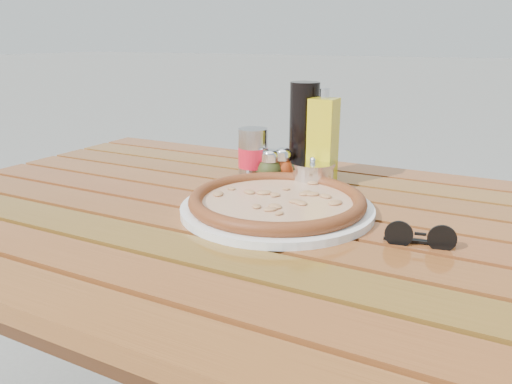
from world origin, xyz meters
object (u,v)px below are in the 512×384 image
at_px(dark_bottle, 304,132).
at_px(parmesan_tin, 312,175).
at_px(pizza, 277,201).
at_px(oregano_shaker, 270,168).
at_px(olive_oil_cruet, 323,142).
at_px(table, 251,247).
at_px(pepper_shaker, 282,166).
at_px(sunglasses, 420,237).
at_px(soda_can, 253,156).
at_px(plate, 277,209).

relative_size(dark_bottle, parmesan_tin, 2.25).
distance_m(pizza, oregano_shaker, 0.18).
relative_size(olive_oil_cruet, parmesan_tin, 2.15).
xyz_separation_m(table, pepper_shaker, (-0.03, 0.20, 0.11)).
relative_size(olive_oil_cruet, sunglasses, 1.91).
xyz_separation_m(dark_bottle, sunglasses, (0.31, -0.28, -0.09)).
distance_m(dark_bottle, parmesan_tin, 0.11).
bearing_deg(dark_bottle, pepper_shaker, -118.36).
distance_m(pizza, pepper_shaker, 0.20).
bearing_deg(dark_bottle, oregano_shaker, -120.26).
height_order(pizza, oregano_shaker, oregano_shaker).
bearing_deg(olive_oil_cruet, sunglasses, -44.88).
relative_size(table, oregano_shaker, 17.07).
height_order(pepper_shaker, olive_oil_cruet, olive_oil_cruet).
distance_m(oregano_shaker, soda_can, 0.05).
relative_size(oregano_shaker, sunglasses, 0.74).
bearing_deg(parmesan_tin, dark_bottle, 127.18).
distance_m(plate, parmesan_tin, 0.17).
xyz_separation_m(dark_bottle, olive_oil_cruet, (0.05, -0.02, -0.01)).
bearing_deg(plate, parmesan_tin, 89.27).
xyz_separation_m(oregano_shaker, parmesan_tin, (0.09, 0.02, -0.01)).
relative_size(table, olive_oil_cruet, 6.67).
relative_size(oregano_shaker, olive_oil_cruet, 0.39).
bearing_deg(plate, pepper_shaker, 111.81).
relative_size(pizza, sunglasses, 3.04).
xyz_separation_m(pizza, soda_can, (-0.14, 0.17, 0.04)).
bearing_deg(pepper_shaker, pizza, -68.19).
bearing_deg(pizza, olive_oil_cruet, 87.97).
relative_size(parmesan_tin, sunglasses, 0.89).
relative_size(pizza, olive_oil_cruet, 1.60).
relative_size(table, pepper_shaker, 17.07).
relative_size(pepper_shaker, parmesan_tin, 0.84).
distance_m(pepper_shaker, parmesan_tin, 0.08).
xyz_separation_m(olive_oil_cruet, parmesan_tin, (-0.01, -0.04, -0.07)).
distance_m(pizza, sunglasses, 0.27).
bearing_deg(pepper_shaker, plate, -68.19).
height_order(pizza, soda_can, soda_can).
bearing_deg(soda_can, parmesan_tin, 1.51).
height_order(pizza, olive_oil_cruet, olive_oil_cruet).
relative_size(pizza, oregano_shaker, 4.09).
distance_m(oregano_shaker, parmesan_tin, 0.10).
bearing_deg(table, sunglasses, -5.67).
bearing_deg(oregano_shaker, olive_oil_cruet, 29.84).
distance_m(pepper_shaker, sunglasses, 0.41).
distance_m(pizza, olive_oil_cruet, 0.23).
relative_size(pizza, soda_can, 2.79).
xyz_separation_m(pizza, dark_bottle, (-0.05, 0.24, 0.09)).
bearing_deg(pizza, dark_bottle, 101.04).
bearing_deg(parmesan_tin, pepper_shaker, 170.94).
relative_size(pepper_shaker, soda_can, 0.68).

